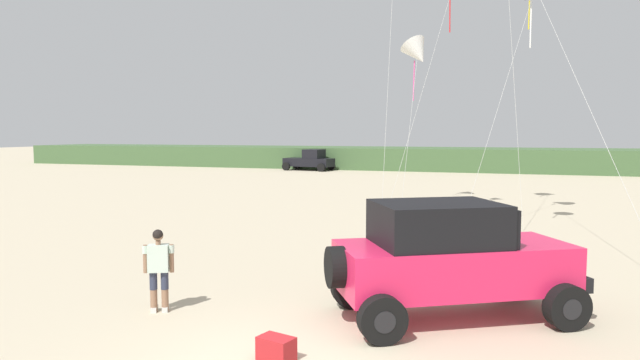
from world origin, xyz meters
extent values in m
cube|color=#426038|center=(-4.05, 48.30, 1.03)|extent=(90.00, 8.66, 2.06)
cube|color=#EA2151|center=(2.35, 3.16, 1.01)|extent=(4.73, 3.80, 0.90)
cube|color=#EA2151|center=(3.77, 3.99, 1.38)|extent=(1.80, 2.02, 0.12)
cube|color=black|center=(2.05, 2.98, 1.86)|extent=(2.87, 2.68, 0.80)
cube|color=black|center=(3.08, 3.58, 1.82)|extent=(0.93, 1.50, 0.72)
cube|color=black|center=(4.32, 4.30, 0.74)|extent=(1.08, 1.66, 0.28)
cylinder|color=black|center=(0.34, 1.99, 1.11)|extent=(0.65, 0.82, 0.77)
cylinder|color=black|center=(3.34, 4.93, 0.42)|extent=(0.88, 0.68, 0.84)
cylinder|color=black|center=(3.34, 4.93, 0.42)|extent=(0.49, 0.47, 0.38)
cylinder|color=black|center=(4.38, 3.15, 0.42)|extent=(0.88, 0.68, 0.84)
cylinder|color=black|center=(4.38, 3.15, 0.42)|extent=(0.49, 0.47, 0.38)
cylinder|color=black|center=(0.32, 3.17, 0.42)|extent=(0.88, 0.68, 0.84)
cylinder|color=black|center=(0.32, 3.17, 0.42)|extent=(0.49, 0.47, 0.38)
cylinder|color=black|center=(1.35, 1.39, 0.42)|extent=(0.88, 0.68, 0.84)
cylinder|color=black|center=(1.35, 1.39, 0.42)|extent=(0.49, 0.47, 0.38)
cylinder|color=#8C664C|center=(-3.35, 1.62, 0.25)|extent=(0.14, 0.14, 0.49)
cylinder|color=#2D3347|center=(-3.35, 1.62, 0.64)|extent=(0.15, 0.15, 0.36)
cube|color=silver|center=(-3.37, 1.66, 0.05)|extent=(0.21, 0.28, 0.10)
cylinder|color=#8C664C|center=(-3.15, 1.71, 0.25)|extent=(0.14, 0.14, 0.49)
cylinder|color=#2D3347|center=(-3.15, 1.71, 0.64)|extent=(0.15, 0.15, 0.36)
cube|color=silver|center=(-3.17, 1.75, 0.05)|extent=(0.21, 0.28, 0.10)
cube|color=silver|center=(-3.25, 1.66, 1.09)|extent=(0.47, 0.40, 0.54)
cylinder|color=#8C664C|center=(-3.48, 1.56, 1.08)|extent=(0.09, 0.09, 0.56)
cylinder|color=silver|center=(-3.48, 1.56, 1.27)|extent=(0.11, 0.11, 0.16)
cylinder|color=#8C664C|center=(-3.02, 1.77, 1.08)|extent=(0.09, 0.09, 0.56)
cylinder|color=silver|center=(-3.02, 1.77, 1.27)|extent=(0.11, 0.11, 0.16)
cylinder|color=#8C664C|center=(-3.25, 1.66, 1.40)|extent=(0.10, 0.10, 0.08)
sphere|color=#8C664C|center=(-3.25, 1.66, 1.54)|extent=(0.21, 0.21, 0.21)
sphere|color=black|center=(-3.24, 1.65, 1.56)|extent=(0.21, 0.21, 0.21)
cube|color=#B21E23|center=(-0.07, 0.14, 0.19)|extent=(0.63, 0.49, 0.38)
cube|color=black|center=(-14.94, 42.71, 0.76)|extent=(4.83, 2.55, 0.76)
cube|color=black|center=(-14.40, 42.63, 1.56)|extent=(1.85, 2.01, 0.84)
cylinder|color=black|center=(-12.96, 43.48, 0.38)|extent=(0.79, 0.37, 0.76)
cylinder|color=black|center=(-13.27, 41.40, 0.38)|extent=(0.79, 0.37, 0.76)
cylinder|color=black|center=(-16.62, 44.02, 0.38)|extent=(0.79, 0.37, 0.76)
cylinder|color=black|center=(-16.93, 41.94, 0.38)|extent=(0.79, 0.37, 0.76)
cylinder|color=yellow|center=(3.78, 16.83, 8.24)|extent=(0.05, 0.16, 1.11)
cylinder|color=silver|center=(2.79, 14.30, 4.58)|extent=(2.29, 5.07, 9.06)
cone|color=white|center=(-0.68, 17.15, 6.98)|extent=(1.89, 1.75, 1.55)
cylinder|color=#E04C93|center=(-0.83, 17.15, 5.81)|extent=(0.05, 0.26, 1.74)
cylinder|color=silver|center=(-0.74, 15.57, 3.52)|extent=(0.11, 3.17, 6.94)
cylinder|color=silver|center=(-1.55, 15.36, 6.36)|extent=(0.42, 4.27, 12.62)
cylinder|color=white|center=(3.79, 13.20, 7.31)|extent=(0.05, 0.22, 1.74)
cylinder|color=silver|center=(5.42, 10.29, 4.21)|extent=(2.98, 5.83, 8.33)
cylinder|color=silver|center=(3.09, 15.05, 7.86)|extent=(1.35, 2.29, 15.61)
cylinder|color=red|center=(0.66, 17.01, 8.68)|extent=(0.05, 0.28, 1.81)
cylinder|color=silver|center=(-0.24, 15.17, 4.91)|extent=(2.11, 3.69, 9.73)
camera|label=1|loc=(3.41, -7.95, 3.59)|focal=32.29mm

